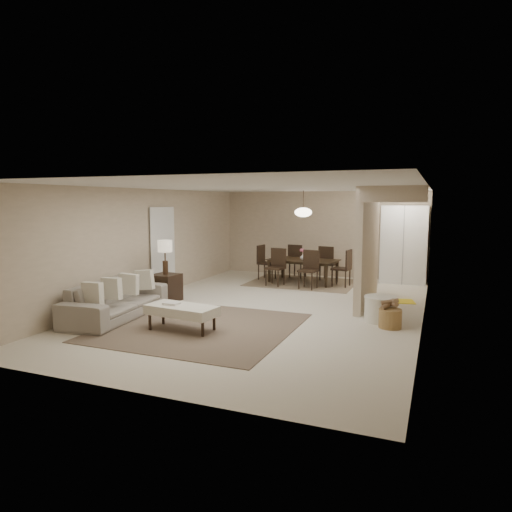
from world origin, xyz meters
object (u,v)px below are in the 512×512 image
at_px(wicker_basket, 390,319).
at_px(round_pouf, 380,309).
at_px(ottoman_bench, 182,310).
at_px(dining_table, 302,271).
at_px(sofa, 117,300).
at_px(side_table, 166,288).
at_px(pantry_cabinet, 404,245).

bearing_deg(wicker_basket, round_pouf, 119.21).
distance_m(ottoman_bench, dining_table, 5.26).
bearing_deg(dining_table, wicker_basket, -46.88).
bearing_deg(ottoman_bench, wicker_basket, 30.91).
xyz_separation_m(sofa, ottoman_bench, (1.62, -0.30, 0.00)).
bearing_deg(wicker_basket, ottoman_bench, -155.42).
distance_m(side_table, round_pouf, 4.67).
relative_size(round_pouf, wicker_basket, 1.51).
height_order(pantry_cabinet, round_pouf, pantry_cabinet).
xyz_separation_m(ottoman_bench, wicker_basket, (3.31, 1.51, -0.19)).
bearing_deg(pantry_cabinet, ottoman_bench, -117.08).
bearing_deg(pantry_cabinet, sofa, -129.01).
bearing_deg(side_table, round_pouf, -0.24).
bearing_deg(sofa, wicker_basket, -81.92).
bearing_deg(side_table, pantry_cabinet, 42.22).
xyz_separation_m(wicker_basket, dining_table, (-2.67, 3.71, 0.15)).
height_order(sofa, side_table, sofa).
relative_size(sofa, ottoman_bench, 1.86).
xyz_separation_m(ottoman_bench, round_pouf, (3.10, 1.90, -0.12)).
relative_size(side_table, wicker_basket, 1.53).
bearing_deg(wicker_basket, dining_table, 125.76).
bearing_deg(dining_table, pantry_cabinet, 28.93).
xyz_separation_m(side_table, round_pouf, (4.67, -0.02, -0.07)).
distance_m(pantry_cabinet, sofa, 7.66).
distance_m(pantry_cabinet, wicker_basket, 4.79).
relative_size(sofa, round_pouf, 4.00).
bearing_deg(round_pouf, side_table, 179.76).
height_order(sofa, ottoman_bench, sofa).
relative_size(sofa, side_table, 3.97).
relative_size(ottoman_bench, dining_table, 0.70).
distance_m(side_table, dining_table, 3.98).
xyz_separation_m(side_table, wicker_basket, (4.88, -0.40, -0.13)).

